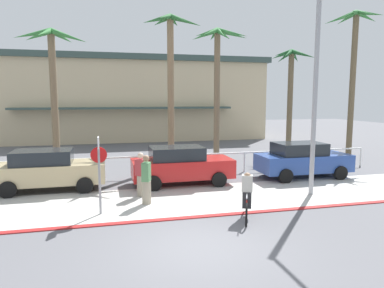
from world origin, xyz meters
TOP-DOWN VIEW (x-y plane):
  - ground_plane at (0.00, 10.00)m, footprint 80.00×80.00m
  - sidewalk_strip at (0.00, 4.20)m, footprint 44.00×4.00m
  - curb_paint at (0.00, 2.20)m, footprint 44.00×0.24m
  - building_backdrop at (-0.56, 26.42)m, footprint 26.38×10.25m
  - rail_fence at (0.00, 8.50)m, footprint 23.61×0.08m
  - stop_sign_bike_lane at (-2.48, 3.23)m, footprint 0.52×0.56m
  - streetlight_curb at (5.59, 3.51)m, footprint 0.24×2.54m
  - palm_tree_2 at (-4.81, 11.32)m, footprint 3.52×3.39m
  - palm_tree_3 at (1.33, 11.00)m, footprint 3.29×2.90m
  - palm_tree_4 at (4.39, 12.10)m, footprint 3.30×2.95m
  - palm_tree_5 at (9.87, 13.18)m, footprint 3.05×3.66m
  - palm_tree_6 at (13.11, 11.31)m, footprint 3.00×3.48m
  - car_tan_1 at (-4.59, 6.93)m, footprint 4.40×2.02m
  - car_red_2 at (0.94, 6.61)m, footprint 4.40×2.02m
  - car_blue_3 at (6.89, 6.57)m, footprint 4.40×2.02m
  - cyclist_red_0 at (2.02, 1.73)m, footprint 0.78×1.70m
  - pedestrian_0 at (-0.88, 3.99)m, footprint 0.41×0.47m
  - pedestrian_1 at (-0.97, 5.05)m, footprint 0.48×0.45m

SIDE VIEW (x-z plane):
  - ground_plane at x=0.00m, z-range 0.00..0.00m
  - sidewalk_strip at x=0.00m, z-range 0.00..0.02m
  - curb_paint at x=0.00m, z-range 0.00..0.03m
  - cyclist_red_0 at x=2.02m, z-range -0.06..1.44m
  - pedestrian_1 at x=-0.97m, z-range -0.06..1.66m
  - pedestrian_0 at x=-0.88m, z-range -0.06..1.73m
  - rail_fence at x=0.00m, z-range 0.32..1.36m
  - car_tan_1 at x=-4.59m, z-range 0.03..1.72m
  - car_red_2 at x=0.94m, z-range 0.03..1.72m
  - car_blue_3 at x=6.89m, z-range 0.03..1.72m
  - stop_sign_bike_lane at x=-2.48m, z-range 0.40..2.96m
  - building_backdrop at x=-0.56m, z-range 0.02..7.56m
  - streetlight_curb at x=5.59m, z-range 0.53..8.03m
  - palm_tree_5 at x=9.87m, z-range 1.84..8.87m
  - palm_tree_2 at x=-4.81m, z-range 1.82..9.18m
  - palm_tree_3 at x=1.33m, z-range 1.77..10.10m
  - palm_tree_4 at x=4.39m, z-range 2.04..9.98m
  - palm_tree_6 at x=13.11m, z-range 2.26..11.51m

